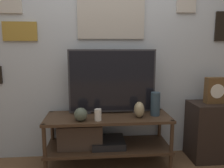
{
  "coord_description": "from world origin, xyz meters",
  "views": [
    {
      "loc": [
        -0.15,
        -2.03,
        1.31
      ],
      "look_at": [
        0.04,
        0.28,
        0.93
      ],
      "focal_mm": 35.0,
      "sensor_mm": 36.0,
      "label": 1
    }
  ],
  "objects_px": {
    "television": "(112,81)",
    "candle_jar": "(98,115)",
    "vase_tall_ceramic": "(155,104)",
    "mantel_clock": "(215,90)",
    "vase_urn_stoneware": "(139,110)",
    "vase_round_glass": "(81,114)"
  },
  "relations": [
    {
      "from": "vase_round_glass",
      "to": "vase_urn_stoneware",
      "type": "xyz_separation_m",
      "value": [
        0.62,
        0.06,
        0.02
      ]
    },
    {
      "from": "vase_round_glass",
      "to": "vase_tall_ceramic",
      "type": "xyz_separation_m",
      "value": [
        0.81,
        0.12,
        0.06
      ]
    },
    {
      "from": "candle_jar",
      "to": "mantel_clock",
      "type": "distance_m",
      "value": 1.38
    },
    {
      "from": "television",
      "to": "vase_urn_stoneware",
      "type": "relative_size",
      "value": 5.7
    },
    {
      "from": "vase_urn_stoneware",
      "to": "vase_tall_ceramic",
      "type": "bearing_deg",
      "value": 15.58
    },
    {
      "from": "vase_round_glass",
      "to": "television",
      "type": "bearing_deg",
      "value": 35.55
    },
    {
      "from": "television",
      "to": "candle_jar",
      "type": "xyz_separation_m",
      "value": [
        -0.17,
        -0.25,
        -0.31
      ]
    },
    {
      "from": "mantel_clock",
      "to": "television",
      "type": "bearing_deg",
      "value": 177.11
    },
    {
      "from": "vase_tall_ceramic",
      "to": "mantel_clock",
      "type": "bearing_deg",
      "value": 5.52
    },
    {
      "from": "vase_round_glass",
      "to": "mantel_clock",
      "type": "distance_m",
      "value": 1.55
    },
    {
      "from": "vase_urn_stoneware",
      "to": "candle_jar",
      "type": "xyz_separation_m",
      "value": [
        -0.44,
        -0.07,
        -0.03
      ]
    },
    {
      "from": "vase_round_glass",
      "to": "vase_urn_stoneware",
      "type": "bearing_deg",
      "value": 5.96
    },
    {
      "from": "television",
      "to": "vase_tall_ceramic",
      "type": "bearing_deg",
      "value": -15.54
    },
    {
      "from": "television",
      "to": "vase_round_glass",
      "type": "bearing_deg",
      "value": -144.45
    },
    {
      "from": "vase_round_glass",
      "to": "candle_jar",
      "type": "relative_size",
      "value": 1.14
    },
    {
      "from": "vase_round_glass",
      "to": "vase_urn_stoneware",
      "type": "height_order",
      "value": "vase_urn_stoneware"
    },
    {
      "from": "vase_tall_ceramic",
      "to": "candle_jar",
      "type": "xyz_separation_m",
      "value": [
        -0.63,
        -0.12,
        -0.07
      ]
    },
    {
      "from": "television",
      "to": "vase_tall_ceramic",
      "type": "xyz_separation_m",
      "value": [
        0.46,
        -0.13,
        -0.24
      ]
    },
    {
      "from": "vase_tall_ceramic",
      "to": "vase_urn_stoneware",
      "type": "bearing_deg",
      "value": -164.42
    },
    {
      "from": "vase_round_glass",
      "to": "mantel_clock",
      "type": "xyz_separation_m",
      "value": [
        1.53,
        0.19,
        0.19
      ]
    },
    {
      "from": "vase_tall_ceramic",
      "to": "vase_urn_stoneware",
      "type": "height_order",
      "value": "vase_tall_ceramic"
    },
    {
      "from": "vase_tall_ceramic",
      "to": "vase_round_glass",
      "type": "bearing_deg",
      "value": -171.73
    }
  ]
}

